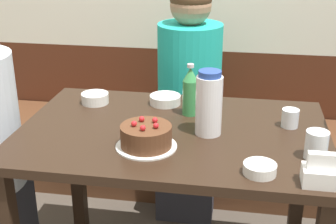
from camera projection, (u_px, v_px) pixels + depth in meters
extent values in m
cube|color=#4C2314|center=(200.00, 114.00, 2.87)|extent=(4.80, 0.04, 0.81)
cube|color=#56331E|center=(195.00, 157.00, 2.74)|extent=(2.35, 0.38, 0.43)
cube|color=black|center=(173.00, 134.00, 1.79)|extent=(1.17, 0.78, 0.03)
cube|color=black|center=(77.00, 168.00, 2.32)|extent=(0.06, 0.06, 0.73)
cube|color=black|center=(298.00, 187.00, 2.16)|extent=(0.06, 0.06, 0.73)
cylinder|color=white|center=(146.00, 146.00, 1.64)|extent=(0.22, 0.22, 0.01)
cylinder|color=#56331E|center=(146.00, 136.00, 1.62)|extent=(0.18, 0.18, 0.08)
sphere|color=red|center=(143.00, 128.00, 1.57)|extent=(0.02, 0.02, 0.02)
sphere|color=red|center=(156.00, 126.00, 1.59)|extent=(0.02, 0.02, 0.02)
sphere|color=red|center=(155.00, 120.00, 1.63)|extent=(0.02, 0.02, 0.02)
sphere|color=red|center=(142.00, 119.00, 1.64)|extent=(0.02, 0.02, 0.02)
sphere|color=red|center=(134.00, 124.00, 1.60)|extent=(0.02, 0.02, 0.02)
cylinder|color=white|center=(209.00, 106.00, 1.71)|extent=(0.10, 0.10, 0.22)
cylinder|color=#28479E|center=(210.00, 74.00, 1.66)|extent=(0.08, 0.08, 0.02)
cylinder|color=#388E4C|center=(190.00, 98.00, 1.89)|extent=(0.06, 0.06, 0.14)
cone|color=#388E4C|center=(190.00, 74.00, 1.85)|extent=(0.06, 0.06, 0.06)
cylinder|color=silver|center=(191.00, 66.00, 1.84)|extent=(0.03, 0.03, 0.01)
cube|color=white|center=(321.00, 176.00, 1.40)|extent=(0.11, 0.08, 0.05)
cube|color=white|center=(323.00, 161.00, 1.38)|extent=(0.09, 0.03, 0.05)
cylinder|color=white|center=(95.00, 98.00, 2.03)|extent=(0.12, 0.12, 0.04)
cylinder|color=white|center=(165.00, 100.00, 2.02)|extent=(0.13, 0.13, 0.04)
cylinder|color=white|center=(260.00, 169.00, 1.46)|extent=(0.11, 0.11, 0.03)
cylinder|color=silver|center=(316.00, 145.00, 1.55)|extent=(0.08, 0.08, 0.10)
cylinder|color=silver|center=(290.00, 118.00, 1.79)|extent=(0.07, 0.07, 0.07)
cube|color=#33333D|center=(188.00, 171.00, 2.58)|extent=(0.30, 0.34, 0.45)
cylinder|color=#1EB2A3|center=(189.00, 81.00, 2.38)|extent=(0.32, 0.32, 0.59)
sphere|color=#A87A5B|center=(191.00, 5.00, 2.24)|extent=(0.20, 0.20, 0.20)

